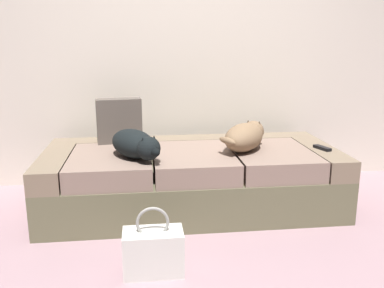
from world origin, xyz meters
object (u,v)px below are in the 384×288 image
at_px(dog_dark, 136,144).
at_px(dog_tan, 245,136).
at_px(tv_remote, 322,148).
at_px(throw_pillow, 119,121).
at_px(handbag, 153,251).
at_px(couch, 191,178).

xyz_separation_m(dog_dark, dog_tan, (0.79, 0.13, 0.00)).
distance_m(dog_tan, tv_remote, 0.57).
distance_m(dog_dark, dog_tan, 0.80).
xyz_separation_m(dog_dark, throw_pillow, (-0.13, 0.46, 0.07)).
bearing_deg(handbag, couch, 70.78).
relative_size(tv_remote, handbag, 0.40).
bearing_deg(handbag, dog_dark, 96.76).
relative_size(dog_dark, dog_tan, 0.98).
bearing_deg(throw_pillow, couch, -27.64).
distance_m(dog_dark, throw_pillow, 0.49).
bearing_deg(dog_tan, throw_pillow, 159.93).
bearing_deg(throw_pillow, dog_dark, -74.54).
height_order(couch, throw_pillow, throw_pillow).
bearing_deg(dog_tan, tv_remote, -7.18).
distance_m(dog_dark, handbag, 0.83).
height_order(couch, tv_remote, tv_remote).
xyz_separation_m(dog_tan, throw_pillow, (-0.91, 0.33, 0.07)).
bearing_deg(dog_dark, couch, 25.49).
bearing_deg(couch, dog_tan, -8.62).
relative_size(dog_tan, throw_pillow, 1.55).
bearing_deg(dog_dark, throw_pillow, 105.46).
distance_m(tv_remote, throw_pillow, 1.53).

